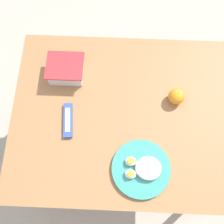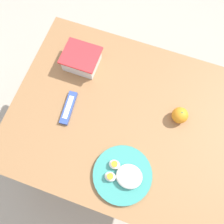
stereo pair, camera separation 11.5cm
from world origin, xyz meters
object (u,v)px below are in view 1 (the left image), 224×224
at_px(candy_bar, 68,120).
at_px(food_container, 66,70).
at_px(rice_plate, 142,169).
at_px(orange_fruit, 176,97).

bearing_deg(candy_bar, food_container, 96.65).
bearing_deg(rice_plate, food_container, 129.37).
height_order(food_container, rice_plate, food_container).
relative_size(food_container, candy_bar, 1.04).
relative_size(rice_plate, candy_bar, 1.53).
distance_m(rice_plate, candy_bar, 0.38).
bearing_deg(rice_plate, candy_bar, 148.91).
relative_size(food_container, orange_fruit, 2.33).
distance_m(orange_fruit, candy_bar, 0.50).
relative_size(orange_fruit, rice_plate, 0.29).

